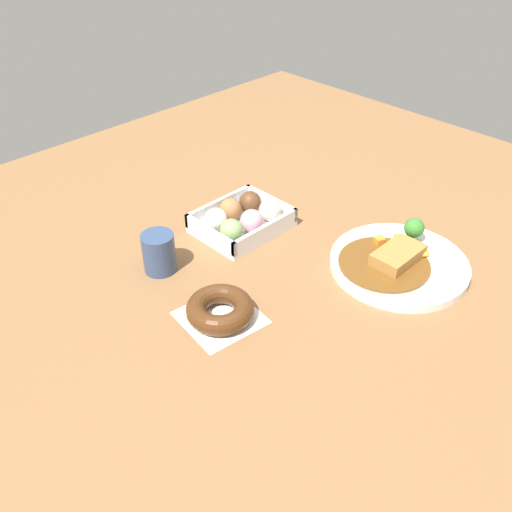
# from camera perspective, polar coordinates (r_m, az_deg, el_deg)

# --- Properties ---
(ground_plane) EXTENTS (1.60, 1.60, 0.00)m
(ground_plane) POSITION_cam_1_polar(r_m,az_deg,el_deg) (1.11, 4.51, -0.00)
(ground_plane) COLOR brown
(curry_plate) EXTENTS (0.26, 0.26, 0.07)m
(curry_plate) POSITION_cam_1_polar(r_m,az_deg,el_deg) (1.10, 14.27, -0.57)
(curry_plate) COLOR white
(curry_plate) RESTS_ON ground_plane
(donut_box) EXTENTS (0.18, 0.15, 0.06)m
(donut_box) POSITION_cam_1_polar(r_m,az_deg,el_deg) (1.17, -1.45, 3.82)
(donut_box) COLOR white
(donut_box) RESTS_ON ground_plane
(chocolate_ring_donut) EXTENTS (0.14, 0.14, 0.04)m
(chocolate_ring_donut) POSITION_cam_1_polar(r_m,az_deg,el_deg) (0.96, -3.69, -5.48)
(chocolate_ring_donut) COLOR white
(chocolate_ring_donut) RESTS_ON ground_plane
(coffee_mug) EXTENTS (0.06, 0.06, 0.08)m
(coffee_mug) POSITION_cam_1_polar(r_m,az_deg,el_deg) (1.07, -9.86, 0.35)
(coffee_mug) COLOR #33476B
(coffee_mug) RESTS_ON ground_plane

